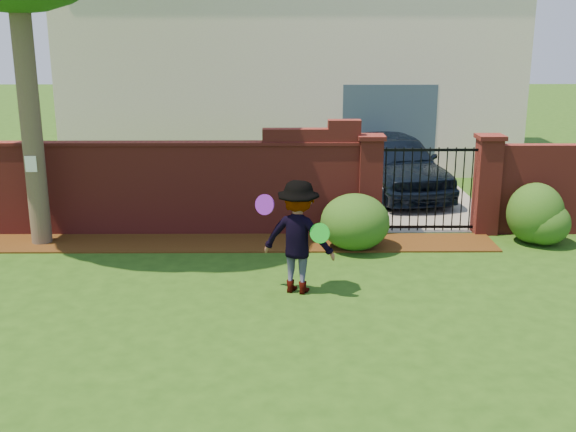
{
  "coord_description": "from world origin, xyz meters",
  "views": [
    {
      "loc": [
        0.77,
        -8.59,
        3.78
      ],
      "look_at": [
        0.85,
        1.4,
        1.05
      ],
      "focal_mm": 43.05,
      "sensor_mm": 36.0,
      "label": 1
    }
  ],
  "objects_px": {
    "frisbee_purple": "(265,205)",
    "frisbee_green": "(320,233)",
    "man": "(297,238)",
    "car": "(398,165)"
  },
  "relations": [
    {
      "from": "frisbee_green",
      "to": "frisbee_purple",
      "type": "bearing_deg",
      "value": 158.8
    },
    {
      "from": "car",
      "to": "man",
      "type": "height_order",
      "value": "man"
    },
    {
      "from": "frisbee_purple",
      "to": "frisbee_green",
      "type": "xyz_separation_m",
      "value": [
        0.78,
        -0.3,
        -0.34
      ]
    },
    {
      "from": "man",
      "to": "frisbee_purple",
      "type": "bearing_deg",
      "value": 12.84
    },
    {
      "from": "frisbee_purple",
      "to": "frisbee_green",
      "type": "distance_m",
      "value": 0.91
    },
    {
      "from": "man",
      "to": "frisbee_purple",
      "type": "distance_m",
      "value": 0.67
    },
    {
      "from": "man",
      "to": "frisbee_purple",
      "type": "xyz_separation_m",
      "value": [
        -0.47,
        0.06,
        0.48
      ]
    },
    {
      "from": "car",
      "to": "frisbee_purple",
      "type": "distance_m",
      "value": 6.64
    },
    {
      "from": "man",
      "to": "frisbee_purple",
      "type": "height_order",
      "value": "man"
    },
    {
      "from": "man",
      "to": "frisbee_purple",
      "type": "relative_size",
      "value": 5.59
    }
  ]
}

